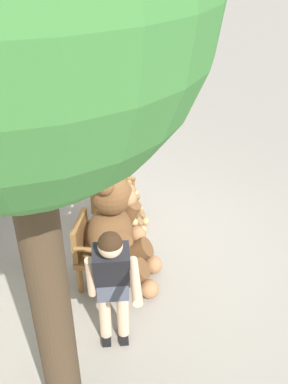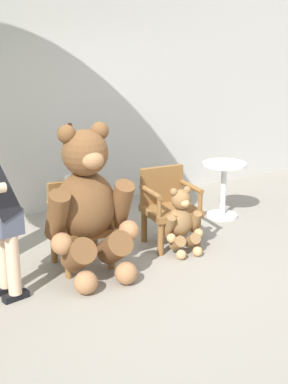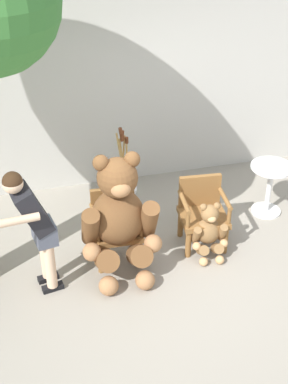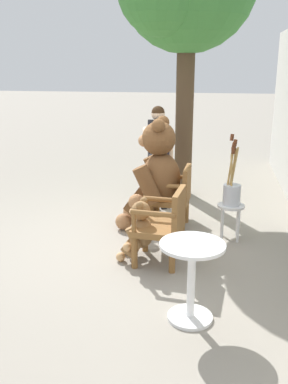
{
  "view_description": "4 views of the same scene",
  "coord_description": "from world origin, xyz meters",
  "views": [
    {
      "loc": [
        -4.32,
        -0.31,
        3.65
      ],
      "look_at": [
        0.1,
        0.09,
        0.87
      ],
      "focal_mm": 40.0,
      "sensor_mm": 36.0,
      "label": 1
    },
    {
      "loc": [
        -2.55,
        -4.18,
        2.38
      ],
      "look_at": [
        -0.11,
        0.01,
        0.87
      ],
      "focal_mm": 50.0,
      "sensor_mm": 36.0,
      "label": 2
    },
    {
      "loc": [
        -1.51,
        -4.43,
        4.19
      ],
      "look_at": [
        -0.21,
        0.51,
        0.91
      ],
      "focal_mm": 50.0,
      "sensor_mm": 36.0,
      "label": 3
    },
    {
      "loc": [
        4.96,
        1.15,
        2.16
      ],
      "look_at": [
        0.31,
        0.33,
        0.75
      ],
      "focal_mm": 40.0,
      "sensor_mm": 36.0,
      "label": 4
    }
  ],
  "objects": [
    {
      "name": "person_visitor",
      "position": [
        -1.47,
        0.24,
        0.92
      ],
      "size": [
        0.74,
        0.57,
        1.55
      ],
      "color": "black",
      "rests_on": "ground"
    },
    {
      "name": "wooden_chair_left",
      "position": [
        -0.54,
        0.59,
        0.46
      ],
      "size": [
        0.58,
        0.54,
        0.86
      ],
      "color": "brown",
      "rests_on": "ground"
    },
    {
      "name": "white_stool",
      "position": [
        -0.27,
        1.35,
        0.36
      ],
      "size": [
        0.34,
        0.34,
        0.46
      ],
      "color": "white",
      "rests_on": "ground"
    },
    {
      "name": "teddy_bear_large",
      "position": [
        -0.55,
        0.33,
        0.74
      ],
      "size": [
        0.9,
        0.86,
        1.51
      ],
      "color": "brown",
      "rests_on": "ground"
    },
    {
      "name": "brush_bucket",
      "position": [
        -0.27,
        1.34,
        0.66
      ],
      "size": [
        0.22,
        0.22,
        0.89
      ],
      "color": "silver",
      "rests_on": "white_stool"
    },
    {
      "name": "back_wall",
      "position": [
        0.0,
        2.4,
        1.4
      ],
      "size": [
        10.0,
        0.16,
        2.8
      ],
      "primitive_type": "cube",
      "color": "beige",
      "rests_on": "ground"
    },
    {
      "name": "ground_plane",
      "position": [
        0.0,
        0.0,
        0.0
      ],
      "size": [
        60.0,
        60.0,
        0.0
      ],
      "primitive_type": "plane",
      "color": "gray"
    },
    {
      "name": "wooden_chair_right",
      "position": [
        0.55,
        0.59,
        0.46
      ],
      "size": [
        0.6,
        0.57,
        0.86
      ],
      "color": "brown",
      "rests_on": "ground"
    },
    {
      "name": "round_side_table",
      "position": [
        1.64,
        0.98,
        0.45
      ],
      "size": [
        0.56,
        0.56,
        0.72
      ],
      "color": "white",
      "rests_on": "ground"
    },
    {
      "name": "teddy_bear_small",
      "position": [
        0.54,
        0.31,
        0.36
      ],
      "size": [
        0.44,
        0.43,
        0.73
      ],
      "color": "olive",
      "rests_on": "ground"
    }
  ]
}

